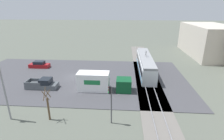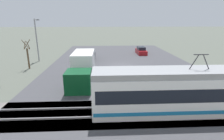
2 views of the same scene
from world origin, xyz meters
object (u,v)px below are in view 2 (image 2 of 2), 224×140
(street_lamp_near_crossing, at_px, (37,37))
(pickup_truck, at_px, (89,57))
(light_rail_tram, at_px, (196,91))
(box_truck, at_px, (83,67))
(sedan_car_0, at_px, (141,51))
(street_tree, at_px, (28,56))

(street_lamp_near_crossing, bearing_deg, pickup_truck, 177.69)
(light_rail_tram, relative_size, box_truck, 1.77)
(pickup_truck, distance_m, sedan_car_0, 11.89)
(box_truck, xyz_separation_m, sedan_car_0, (-10.47, -15.73, -0.80))
(pickup_truck, height_order, street_lamp_near_crossing, street_lamp_near_crossing)
(light_rail_tram, height_order, sedan_car_0, light_rail_tram)
(sedan_car_0, bearing_deg, light_rail_tram, -92.13)
(pickup_truck, bearing_deg, sedan_car_0, -151.83)
(box_truck, relative_size, street_lamp_near_crossing, 1.24)
(box_truck, distance_m, street_lamp_near_crossing, 13.99)
(street_lamp_near_crossing, bearing_deg, light_rail_tram, 134.41)
(box_truck, height_order, street_lamp_near_crossing, street_lamp_near_crossing)
(street_tree, bearing_deg, light_rail_tram, 143.06)
(box_truck, relative_size, street_tree, 2.07)
(pickup_truck, bearing_deg, street_lamp_near_crossing, -2.31)
(sedan_car_0, height_order, street_tree, street_tree)
(box_truck, xyz_separation_m, pickup_truck, (0.00, -10.12, -0.76))
(pickup_truck, distance_m, street_lamp_near_crossing, 9.52)
(light_rail_tram, bearing_deg, street_lamp_near_crossing, -45.59)
(box_truck, bearing_deg, street_tree, -31.75)
(pickup_truck, relative_size, street_tree, 1.24)
(box_truck, height_order, sedan_car_0, box_truck)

